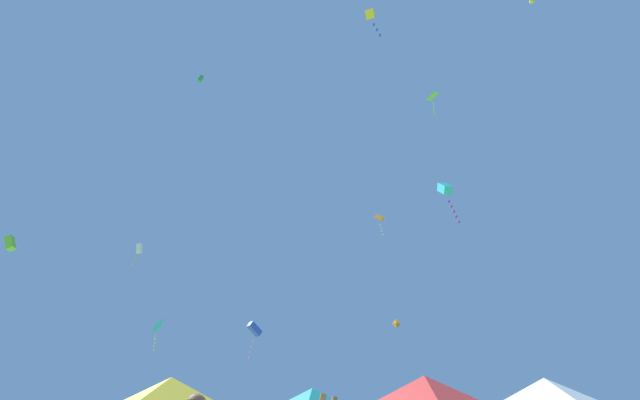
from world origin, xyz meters
The scene contains 14 objects.
canopy_tent_red centered at (2.03, 9.14, 2.74)m, with size 3.01×3.01×3.22m.
canopy_tent_teal centered at (-2.28, 12.10, 2.67)m, with size 2.94×2.94×3.15m.
canopy_tent_white centered at (6.50, 10.14, 2.73)m, with size 3.01×3.01×3.22m.
canopy_tent_yellow centered at (-6.64, 7.78, 2.63)m, with size 2.90×2.90×3.10m.
kite_orange_box centered at (2.61, 29.51, 20.56)m, with size 1.07×0.97×2.32m.
kite_green_box centered at (-11.96, 14.95, 26.28)m, with size 0.50×0.43×0.69m.
kite_blue_box centered at (-8.28, 24.82, 8.56)m, with size 1.18×1.26×2.72m.
kite_white_box centered at (-17.95, 22.25, 14.72)m, with size 0.52×0.62×1.92m.
kite_cyan_box centered at (4.82, 11.97, 12.69)m, with size 0.75×1.19×2.65m.
kite_orange_diamond centered at (3.07, 27.63, 9.51)m, with size 0.59×0.53×0.68m.
kite_yellow_box centered at (1.69, 10.55, 26.37)m, with size 0.95×1.29×3.33m.
kite_lime_diamond centered at (5.70, 13.95, 21.54)m, with size 0.82×0.67×1.75m.
kite_lime_box centered at (-17.80, 10.62, 9.89)m, with size 0.69×0.35×0.84m.
kite_cyan_diamond centered at (-17.88, 27.79, 9.61)m, with size 0.73×0.88×2.57m.
Camera 1 is at (-0.30, -6.30, 1.34)m, focal length 22.09 mm.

